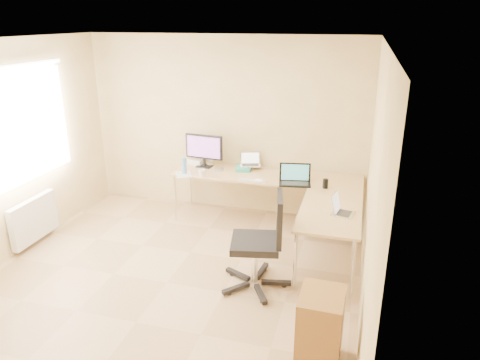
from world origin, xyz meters
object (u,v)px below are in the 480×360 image
(laptop_black, at_px, (295,175))
(cabinet, at_px, (320,326))
(water_bottle, at_px, (184,166))
(office_chair, at_px, (255,245))
(desk_fan, at_px, (210,157))
(monitor, at_px, (204,151))
(laptop_center, at_px, (250,160))
(mug, at_px, (202,173))
(keyboard, at_px, (252,180))
(desk_return, at_px, (328,239))
(desk_main, at_px, (266,199))
(laptop_return, at_px, (344,206))

(laptop_black, distance_m, cabinet, 2.48)
(water_bottle, bearing_deg, office_chair, -45.10)
(desk_fan, bearing_deg, monitor, -118.96)
(laptop_center, relative_size, laptop_black, 0.70)
(laptop_black, relative_size, mug, 3.94)
(keyboard, height_order, cabinet, keyboard)
(desk_return, distance_m, laptop_center, 1.81)
(office_chair, distance_m, cabinet, 1.28)
(water_bottle, bearing_deg, laptop_center, 28.73)
(desk_main, distance_m, office_chair, 1.65)
(keyboard, distance_m, laptop_return, 1.47)
(laptop_center, relative_size, office_chair, 0.26)
(mug, height_order, desk_fan, desk_fan)
(laptop_black, distance_m, office_chair, 1.44)
(monitor, bearing_deg, laptop_return, -24.35)
(mug, bearing_deg, laptop_center, 41.08)
(keyboard, bearing_deg, laptop_black, 3.07)
(monitor, height_order, water_bottle, monitor)
(laptop_black, xyz_separation_m, keyboard, (-0.57, -0.04, -0.12))
(laptop_center, bearing_deg, desk_fan, 162.81)
(office_chair, bearing_deg, water_bottle, 123.47)
(cabinet, bearing_deg, keyboard, 118.55)
(desk_main, relative_size, office_chair, 2.41)
(laptop_black, bearing_deg, keyboard, 174.17)
(mug, bearing_deg, office_chair, -50.78)
(laptop_black, distance_m, desk_fan, 1.42)
(laptop_black, distance_m, laptop_return, 1.06)
(laptop_center, bearing_deg, keyboard, -90.19)
(desk_return, height_order, cabinet, desk_return)
(desk_fan, bearing_deg, water_bottle, -110.58)
(laptop_return, bearing_deg, laptop_black, 51.13)
(laptop_black, bearing_deg, monitor, 155.55)
(keyboard, relative_size, mug, 3.59)
(laptop_black, height_order, laptop_return, laptop_black)
(laptop_center, height_order, cabinet, laptop_center)
(mug, height_order, laptop_return, laptop_return)
(laptop_center, bearing_deg, monitor, 170.40)
(desk_main, height_order, desk_return, same)
(keyboard, bearing_deg, laptop_center, 106.13)
(keyboard, bearing_deg, desk_fan, 146.21)
(desk_fan, bearing_deg, laptop_return, -26.52)
(mug, xyz_separation_m, office_chair, (1.09, -1.33, -0.28))
(desk_main, height_order, mug, mug)
(monitor, height_order, laptop_center, monitor)
(desk_main, distance_m, monitor, 1.14)
(monitor, relative_size, office_chair, 0.52)
(office_chair, xyz_separation_m, cabinet, (0.81, -0.98, -0.14))
(desk_return, height_order, monitor, monitor)
(monitor, distance_m, laptop_center, 0.69)
(laptop_center, xyz_separation_m, desk_fan, (-0.62, 0.00, -0.01))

